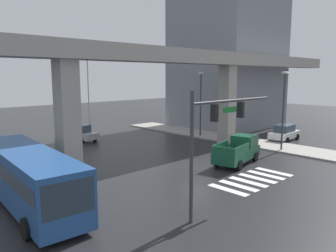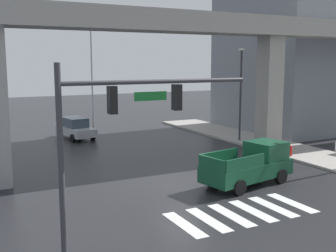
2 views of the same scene
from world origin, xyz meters
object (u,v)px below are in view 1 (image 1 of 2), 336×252
pickup_truck (238,151)px  traffic_signal_mast (215,127)px  street_lamp_mid_block (201,97)px  fire_hydrant (243,141)px  sedan_white (284,133)px  city_bus (28,174)px  flagpole (89,82)px  street_lamp_near_corner (284,102)px  sedan_silver (79,133)px

pickup_truck → traffic_signal_mast: bearing=-152.3°
street_lamp_mid_block → fire_hydrant: size_ratio=8.52×
fire_hydrant → sedan_white: bearing=-16.2°
fire_hydrant → city_bus: bearing=-177.6°
pickup_truck → sedan_white: pickup_truck is taller
city_bus → flagpole: flagpole is taller
street_lamp_near_corner → sedan_silver: bearing=122.7°
traffic_signal_mast → street_lamp_mid_block: 20.94m
traffic_signal_mast → city_bus: bearing=131.2°
sedan_silver → street_lamp_mid_block: bearing=-33.6°
pickup_truck → street_lamp_mid_block: bearing=56.2°
sedan_silver → sedan_white: bearing=-43.0°
street_lamp_mid_block → street_lamp_near_corner: bearing=-90.0°
pickup_truck → sedan_silver: 17.50m
traffic_signal_mast → street_lamp_mid_block: (15.35, 14.23, 0.18)m
sedan_silver → street_lamp_mid_block: (11.05, -7.34, 3.70)m
sedan_white → traffic_signal_mast: bearing=-161.9°
sedan_white → street_lamp_near_corner: size_ratio=0.61×
pickup_truck → traffic_signal_mast: 10.68m
sedan_white → city_bus: bearing=178.6°
city_bus → fire_hydrant: 21.42m
sedan_silver → flagpole: size_ratio=0.43×
city_bus → fire_hydrant: (21.37, 0.88, -1.29)m
sedan_white → street_lamp_near_corner: bearing=-155.4°
traffic_signal_mast → flagpole: size_ratio=0.61×
sedan_silver → pickup_truck: bearing=-74.5°
pickup_truck → flagpole: flagpole is taller
city_bus → traffic_signal_mast: size_ratio=1.69×
pickup_truck → sedan_white: size_ratio=1.22×
city_bus → fire_hydrant: size_ratio=12.89×
fire_hydrant → flagpole: size_ratio=0.08×
traffic_signal_mast → fire_hydrant: bearing=28.8°
city_bus → street_lamp_mid_block: bearing=17.6°
street_lamp_near_corner → flagpole: bearing=116.8°
pickup_truck → traffic_signal_mast: size_ratio=0.83×
sedan_white → street_lamp_mid_block: (-4.95, 7.58, 3.70)m
pickup_truck → city_bus: size_ratio=0.49×
pickup_truck → flagpole: 18.77m
street_lamp_near_corner → sedan_white: bearing=24.6°
street_lamp_near_corner → flagpole: flagpole is taller
flagpole → sedan_silver: bearing=-152.9°
street_lamp_mid_block → fire_hydrant: (-0.40, -6.03, -4.13)m
pickup_truck → street_lamp_near_corner: street_lamp_near_corner is taller
pickup_truck → street_lamp_mid_block: street_lamp_mid_block is taller
street_lamp_near_corner → city_bus: bearing=172.3°
traffic_signal_mast → flagpole: bearing=74.6°
fire_hydrant → flagpole: bearing=121.4°
sedan_white → fire_hydrant: (-5.35, 1.55, -0.42)m
sedan_white → street_lamp_mid_block: 9.78m
flagpole → fire_hydrant: bearing=-58.6°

